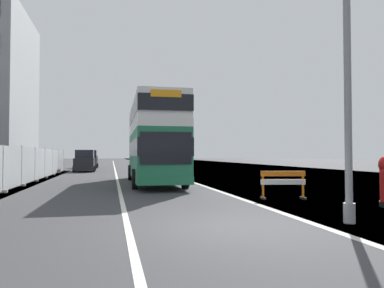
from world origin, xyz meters
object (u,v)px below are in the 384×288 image
(lamppost_foreground, at_px, (348,73))
(car_oncoming_near, at_px, (85,162))
(double_decker_bus, at_px, (154,141))
(car_receding_mid, at_px, (90,160))
(roadworks_barrier, at_px, (283,182))

(lamppost_foreground, bearing_deg, car_oncoming_near, 106.29)
(double_decker_bus, xyz_separation_m, car_receding_mid, (-5.11, 25.21, -1.46))
(car_receding_mid, bearing_deg, car_oncoming_near, -89.50)
(car_oncoming_near, bearing_deg, lamppost_foreground, -73.71)
(double_decker_bus, xyz_separation_m, lamppost_foreground, (3.37, -13.07, 1.25))
(car_oncoming_near, bearing_deg, roadworks_barrier, -69.46)
(car_oncoming_near, bearing_deg, car_receding_mid, 90.50)
(double_decker_bus, height_order, roadworks_barrier, double_decker_bus)
(lamppost_foreground, bearing_deg, roadworks_barrier, 82.53)
(car_oncoming_near, xyz_separation_m, car_receding_mid, (-0.08, 9.57, 0.06))
(double_decker_bus, bearing_deg, roadworks_barrier, -64.62)
(lamppost_foreground, xyz_separation_m, car_receding_mid, (-8.47, 38.28, -2.72))
(double_decker_bus, bearing_deg, lamppost_foreground, -75.56)
(double_decker_bus, height_order, car_oncoming_near, double_decker_bus)
(double_decker_bus, relative_size, car_oncoming_near, 2.74)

